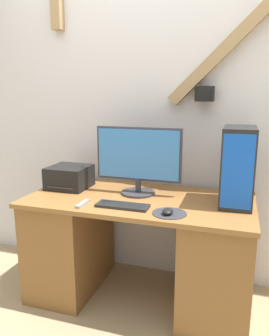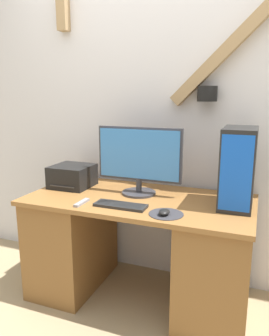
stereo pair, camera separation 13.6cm
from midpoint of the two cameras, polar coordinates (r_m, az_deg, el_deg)
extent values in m
plane|color=#9E8966|center=(2.29, -4.28, -26.43)|extent=(12.00, 12.00, 0.00)
cube|color=silver|center=(2.55, 2.14, 10.59)|extent=(6.40, 0.05, 2.70)
cube|color=#9E7F56|center=(2.43, 16.80, 22.00)|extent=(0.99, 0.08, 0.99)
cylinder|color=black|center=(2.38, 10.48, 12.60)|extent=(0.14, 0.14, 0.10)
cube|color=brown|center=(2.25, -0.98, -5.56)|extent=(1.52, 0.76, 0.03)
cube|color=brown|center=(2.60, -12.54, -12.23)|extent=(0.43, 0.70, 0.72)
cube|color=brown|center=(2.30, 12.40, -15.70)|extent=(0.43, 0.70, 0.72)
cylinder|color=#333338|center=(2.33, -1.05, -4.32)|extent=(0.24, 0.24, 0.02)
cylinder|color=#333338|center=(2.31, -1.05, -2.95)|extent=(0.04, 0.04, 0.10)
cube|color=#333338|center=(2.27, -1.01, 2.47)|extent=(0.61, 0.03, 0.37)
cube|color=#387AC6|center=(2.25, -1.14, 2.40)|extent=(0.58, 0.01, 0.34)
cube|color=black|center=(2.06, -4.01, -6.58)|extent=(0.33, 0.12, 0.02)
cube|color=#424242|center=(2.06, -4.01, -6.44)|extent=(0.31, 0.10, 0.01)
cylinder|color=#2D2D33|center=(1.95, 4.09, -7.89)|extent=(0.21, 0.21, 0.00)
ellipsoid|color=black|center=(1.93, 3.79, -7.56)|extent=(0.06, 0.09, 0.03)
cube|color=black|center=(2.13, 15.81, 0.28)|extent=(0.20, 0.35, 0.49)
cube|color=blue|center=(1.97, 15.62, -0.73)|extent=(0.18, 0.01, 0.45)
cube|color=black|center=(2.52, -12.77, -1.54)|extent=(0.29, 0.29, 0.16)
cube|color=#333333|center=(2.46, -13.72, -3.02)|extent=(0.20, 0.13, 0.01)
cube|color=gray|center=(2.13, -10.85, -6.14)|extent=(0.03, 0.15, 0.02)
camera|label=1|loc=(0.07, -91.78, -0.40)|focal=35.00mm
camera|label=2|loc=(0.07, 88.22, 0.40)|focal=35.00mm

